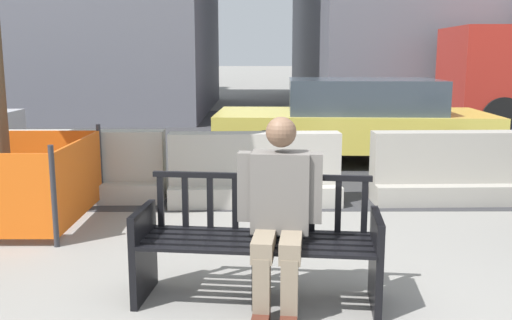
{
  "coord_description": "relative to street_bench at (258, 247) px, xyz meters",
  "views": [
    {
      "loc": [
        -0.19,
        -3.48,
        1.72
      ],
      "look_at": [
        -0.16,
        1.82,
        0.75
      ],
      "focal_mm": 40.0,
      "sensor_mm": 36.0,
      "label": 1
    }
  ],
  "objects": [
    {
      "name": "construction_fence",
      "position": [
        -2.62,
        1.96,
        0.07
      ],
      "size": [
        1.63,
        1.63,
        0.94
      ],
      "color": "#2D2D33",
      "rests_on": "ground"
    },
    {
      "name": "jersey_barrier_centre",
      "position": [
        -0.01,
        2.76,
        -0.06
      ],
      "size": [
        2.03,
        0.76,
        0.84
      ],
      "color": "#ADA89E",
      "rests_on": "ground"
    },
    {
      "name": "seated_person",
      "position": [
        0.15,
        -0.07,
        0.29
      ],
      "size": [
        0.59,
        0.75,
        1.31
      ],
      "color": "#66605B",
      "rests_on": "ground"
    },
    {
      "name": "jersey_barrier_right",
      "position": [
        2.39,
        2.84,
        -0.06
      ],
      "size": [
        2.02,
        0.73,
        0.84
      ],
      "color": "#9E998E",
      "rests_on": "ground"
    },
    {
      "name": "jersey_barrier_left",
      "position": [
        -2.1,
        2.94,
        -0.06
      ],
      "size": [
        2.01,
        0.71,
        0.84
      ],
      "color": "#ADA89E",
      "rests_on": "ground"
    },
    {
      "name": "street_asphalt",
      "position": [
        0.16,
        8.35,
        -0.39
      ],
      "size": [
        120.0,
        12.0,
        0.01
      ],
      "primitive_type": "cube",
      "color": "#333335",
      "rests_on": "ground"
    },
    {
      "name": "street_bench",
      "position": [
        0.0,
        0.0,
        0.0
      ],
      "size": [
        1.74,
        0.71,
        0.88
      ],
      "color": "black",
      "rests_on": "ground"
    },
    {
      "name": "car_taxi_near",
      "position": [
        1.63,
        5.45,
        0.29
      ],
      "size": [
        4.47,
        2.19,
        1.35
      ],
      "color": "#DBC64C",
      "rests_on": "ground"
    }
  ]
}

